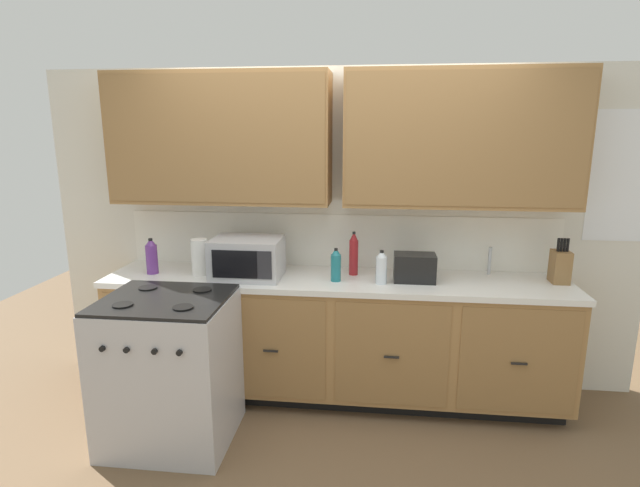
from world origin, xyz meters
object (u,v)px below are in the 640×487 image
microwave (247,258)px  knife_block (560,266)px  bottle_violet (152,256)px  paper_towel_roll (200,257)px  bottle_teal (336,265)px  toaster (415,268)px  stove_range (170,369)px  bottle_red (354,254)px  bottle_clear (381,267)px

microwave → knife_block: knife_block is taller
knife_block → bottle_violet: size_ratio=1.19×
paper_towel_roll → bottle_violet: bearing=-178.5°
bottle_teal → microwave: bearing=178.0°
toaster → knife_block: knife_block is taller
knife_block → bottle_violet: 2.84m
stove_range → microwave: 0.89m
microwave → bottle_red: bearing=11.5°
microwave → bottle_clear: bearing=-2.7°
toaster → paper_towel_roll: bearing=-179.2°
toaster → knife_block: size_ratio=0.90×
paper_towel_roll → bottle_violet: size_ratio=1.00×
paper_towel_roll → bottle_red: (1.09, 0.13, 0.02)m
bottle_clear → bottle_red: bottle_red is taller
bottle_clear → bottle_violet: bearing=178.1°
toaster → bottle_red: bearing=165.5°
microwave → knife_block: bearing=3.2°
bottle_violet → bottle_red: bottle_red is taller
stove_range → bottle_violet: bearing=120.5°
bottle_teal → bottle_clear: 0.31m
bottle_violet → bottle_red: bearing=5.5°
bottle_clear → microwave: bearing=177.3°
bottle_violet → bottle_red: 1.45m
stove_range → bottle_red: (1.10, 0.72, 0.60)m
bottle_red → stove_range: bearing=-146.7°
microwave → stove_range: bearing=-122.5°
microwave → bottle_violet: microwave is taller
microwave → bottle_violet: bearing=179.2°
bottle_red → bottle_violet: bearing=-174.5°
microwave → bottle_red: 0.75m
toaster → bottle_violet: 1.87m
toaster → bottle_teal: bearing=-173.3°
microwave → bottle_red: size_ratio=1.53×
toaster → bottle_red: bottle_red is taller
stove_range → bottle_violet: size_ratio=3.66×
microwave → bottle_red: bottle_red is taller
toaster → bottle_violet: size_ratio=1.08×
stove_range → toaster: bearing=21.9°
paper_towel_roll → bottle_clear: paper_towel_roll is taller
bottle_clear → bottle_violet: bottle_violet is taller
microwave → knife_block: (2.13, 0.12, -0.02)m
toaster → paper_towel_roll: size_ratio=1.08×
microwave → bottle_red: (0.74, 0.15, 0.01)m
microwave → toaster: 1.16m
bottle_clear → bottle_red: (-0.20, 0.19, 0.04)m
stove_range → bottle_clear: bearing=22.2°
toaster → bottle_red: (-0.42, 0.11, 0.06)m
knife_block → bottle_teal: bearing=-174.7°
toaster → bottle_violet: bearing=-179.1°
knife_block → bottle_teal: (-1.51, -0.14, -0.00)m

